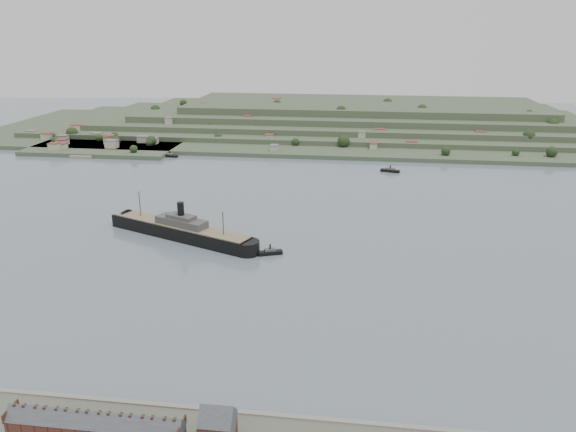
# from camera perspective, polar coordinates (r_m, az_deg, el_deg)

# --- Properties ---
(ground) EXTENTS (1400.00, 1400.00, 0.00)m
(ground) POSITION_cam_1_polar(r_m,az_deg,el_deg) (331.74, -4.59, -3.11)
(ground) COLOR slate
(ground) RESTS_ON ground
(terrace_row) EXTENTS (55.60, 9.80, 11.07)m
(terrace_row) POSITION_cam_1_polar(r_m,az_deg,el_deg) (192.86, -18.98, -19.69)
(terrace_row) COLOR #4C291B
(terrace_row) RESTS_ON ground
(gabled_building) EXTENTS (10.40, 10.18, 14.09)m
(gabled_building) POSITION_cam_1_polar(r_m,az_deg,el_deg) (183.16, -7.15, -20.47)
(gabled_building) COLOR #4C291B
(gabled_building) RESTS_ON ground
(far_peninsula) EXTENTS (760.00, 309.00, 30.00)m
(far_peninsula) POSITION_cam_1_polar(r_m,az_deg,el_deg) (703.43, 4.48, 9.66)
(far_peninsula) COLOR #3C4E34
(far_peninsula) RESTS_ON ground
(steamship) EXTENTS (109.12, 55.21, 27.63)m
(steamship) POSITION_cam_1_polar(r_m,az_deg,el_deg) (350.55, -11.32, -1.31)
(steamship) COLOR black
(steamship) RESTS_ON ground
(tugboat) EXTENTS (14.32, 8.37, 6.26)m
(tugboat) POSITION_cam_1_polar(r_m,az_deg,el_deg) (319.00, -1.82, -3.69)
(tugboat) COLOR black
(tugboat) RESTS_ON ground
(ferry_west) EXTENTS (16.76, 6.71, 6.11)m
(ferry_west) POSITION_cam_1_polar(r_m,az_deg,el_deg) (568.37, -11.94, 6.03)
(ferry_west) COLOR black
(ferry_west) RESTS_ON ground
(ferry_east) EXTENTS (17.45, 8.81, 6.30)m
(ferry_east) POSITION_cam_1_polar(r_m,az_deg,el_deg) (506.43, 10.34, 4.59)
(ferry_east) COLOR black
(ferry_east) RESTS_ON ground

